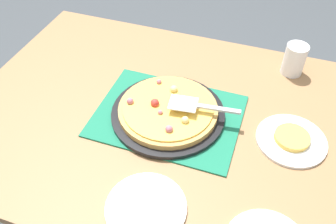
# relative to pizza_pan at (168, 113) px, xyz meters

# --- Properties ---
(ground_plane) EXTENTS (8.00, 8.00, 0.00)m
(ground_plane) POSITION_rel_pizza_pan_xyz_m (0.00, 0.00, -0.76)
(ground_plane) COLOR #3D4247
(dining_table) EXTENTS (1.40, 1.00, 0.75)m
(dining_table) POSITION_rel_pizza_pan_xyz_m (0.00, 0.00, -0.12)
(dining_table) COLOR olive
(dining_table) RESTS_ON ground_plane
(placemat) EXTENTS (0.48, 0.36, 0.01)m
(placemat) POSITION_rel_pizza_pan_xyz_m (0.00, 0.00, -0.01)
(placemat) COLOR #196B4C
(placemat) RESTS_ON dining_table
(pizza_pan) EXTENTS (0.38, 0.38, 0.01)m
(pizza_pan) POSITION_rel_pizza_pan_xyz_m (0.00, 0.00, 0.00)
(pizza_pan) COLOR black
(pizza_pan) RESTS_ON placemat
(pizza) EXTENTS (0.33, 0.33, 0.05)m
(pizza) POSITION_rel_pizza_pan_xyz_m (-0.00, -0.00, 0.02)
(pizza) COLOR tan
(pizza) RESTS_ON pizza_pan
(plate_near_left) EXTENTS (0.22, 0.22, 0.01)m
(plate_near_left) POSITION_rel_pizza_pan_xyz_m (0.40, 0.02, -0.01)
(plate_near_left) COLOR white
(plate_near_left) RESTS_ON dining_table
(plate_side) EXTENTS (0.22, 0.22, 0.01)m
(plate_side) POSITION_rel_pizza_pan_xyz_m (0.06, -0.35, -0.01)
(plate_side) COLOR white
(plate_side) RESTS_ON dining_table
(served_slice_left) EXTENTS (0.11, 0.11, 0.02)m
(served_slice_left) POSITION_rel_pizza_pan_xyz_m (0.40, 0.02, 0.01)
(served_slice_left) COLOR #EAB747
(served_slice_left) RESTS_ON plate_near_left
(cup_far) EXTENTS (0.08, 0.08, 0.12)m
(cup_far) POSITION_rel_pizza_pan_xyz_m (0.37, 0.38, 0.05)
(cup_far) COLOR white
(cup_far) RESTS_ON dining_table
(pizza_server) EXTENTS (0.23, 0.08, 0.01)m
(pizza_server) POSITION_rel_pizza_pan_xyz_m (0.10, 0.01, 0.06)
(pizza_server) COLOR silver
(pizza_server) RESTS_ON pizza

